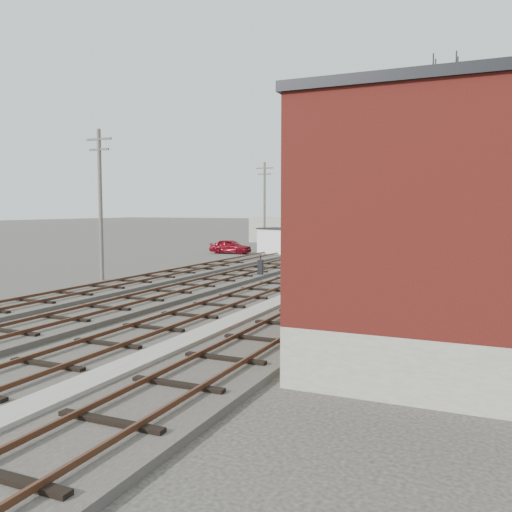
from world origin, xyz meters
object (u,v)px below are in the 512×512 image
Objects in this scene: switch_stand at (260,268)px; signal_mast at (290,277)px; car_red at (230,246)px; site_trailer at (290,242)px; car_grey at (307,239)px; car_silver at (296,242)px.

signal_mast is at bearing -70.37° from switch_stand.
car_red is (-9.91, 15.58, 0.06)m from switch_stand.
site_trailer is 1.41× the size of car_grey.
site_trailer is at bearing -147.81° from car_grey.
car_silver is (-6.75, 25.46, 0.06)m from switch_stand.
car_silver is at bearing -156.11° from car_grey.
site_trailer is 6.38m from car_red.
signal_mast reaches higher than car_red.
switch_stand is at bearing -171.01° from car_silver.
car_red is (-6.33, 0.51, -0.60)m from site_trailer.
car_grey is (-3.60, 15.43, -0.61)m from site_trailer.
site_trailer is 1.58× the size of car_silver.
car_red reaches higher than car_grey.
car_grey is (-7.18, 30.51, 0.05)m from switch_stand.
site_trailer reaches higher than switch_stand.
signal_mast is 0.99× the size of car_red.
car_grey is (-0.43, 5.05, -0.01)m from car_silver.
signal_mast is 3.01× the size of switch_stand.
car_silver is (-3.18, 10.38, -0.60)m from site_trailer.
switch_stand is at bearing -150.55° from car_red.
car_silver is 5.07m from car_grey.
switch_stand is 31.34m from car_grey.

